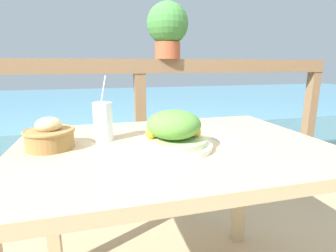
% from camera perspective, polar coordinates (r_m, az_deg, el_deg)
% --- Properties ---
extents(patio_table, '(1.17, 0.83, 0.77)m').
position_cam_1_polar(patio_table, '(1.04, 0.98, -9.24)').
color(patio_table, tan).
rests_on(patio_table, ground_plane).
extents(railing_fence, '(2.80, 0.08, 1.10)m').
position_cam_1_polar(railing_fence, '(1.74, -6.09, 5.09)').
color(railing_fence, brown).
rests_on(railing_fence, ground_plane).
extents(sea_backdrop, '(12.00, 4.00, 0.53)m').
position_cam_1_polar(sea_backdrop, '(4.28, -11.18, 2.25)').
color(sea_backdrop, '#568EA8').
rests_on(sea_backdrop, ground_plane).
extents(salad_plate, '(0.27, 0.27, 0.14)m').
position_cam_1_polar(salad_plate, '(0.93, 1.30, -1.38)').
color(salad_plate, white).
rests_on(salad_plate, patio_table).
extents(drink_glass, '(0.07, 0.07, 0.25)m').
position_cam_1_polar(drink_glass, '(1.06, -13.95, 0.95)').
color(drink_glass, silver).
rests_on(drink_glass, patio_table).
extents(bread_basket, '(0.18, 0.18, 0.11)m').
position_cam_1_polar(bread_basket, '(1.02, -24.38, -1.91)').
color(bread_basket, olive).
rests_on(bread_basket, patio_table).
extents(potted_plant, '(0.26, 0.26, 0.35)m').
position_cam_1_polar(potted_plant, '(1.77, -0.11, 20.71)').
color(potted_plant, '#A34C2D').
rests_on(potted_plant, railing_fence).
extents(fork, '(0.03, 0.18, 0.00)m').
position_cam_1_polar(fork, '(1.01, 12.12, -3.76)').
color(fork, silver).
rests_on(fork, patio_table).
extents(knife, '(0.03, 0.18, 0.00)m').
position_cam_1_polar(knife, '(1.05, 14.45, -3.29)').
color(knife, silver).
rests_on(knife, patio_table).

